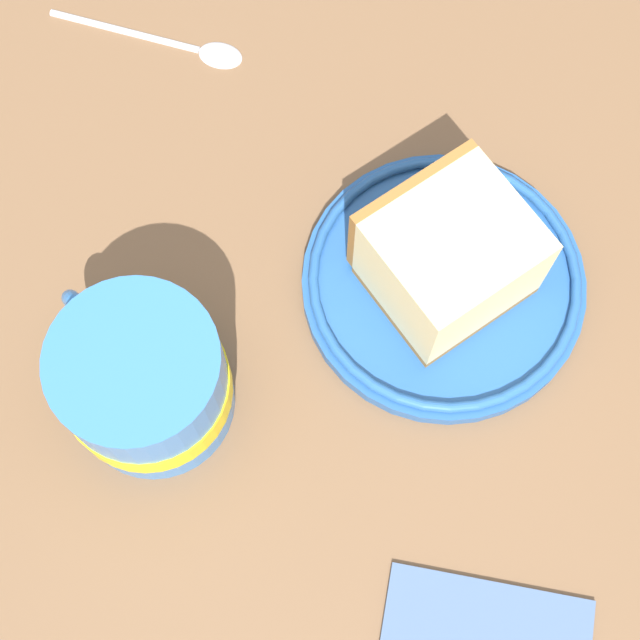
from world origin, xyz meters
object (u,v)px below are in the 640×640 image
Objects in this scene: cake_slice at (448,256)px; small_plate at (444,283)px; tea_mug at (144,381)px; teaspoon at (186,44)px.

small_plate is at bearing 158.75° from cake_slice.
tea_mug is (9.98, 15.55, -0.21)cm from cake_slice.
teaspoon is at bearing -12.41° from cake_slice.
cake_slice is 23.95cm from teaspoon.
tea_mug reaches higher than teaspoon.
cake_slice reaches higher than teaspoon.
small_plate is at bearing -123.53° from tea_mug.
cake_slice is at bearing 167.59° from teaspoon.
tea_mug is at bearing 57.30° from cake_slice.
cake_slice is at bearing -122.70° from tea_mug.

